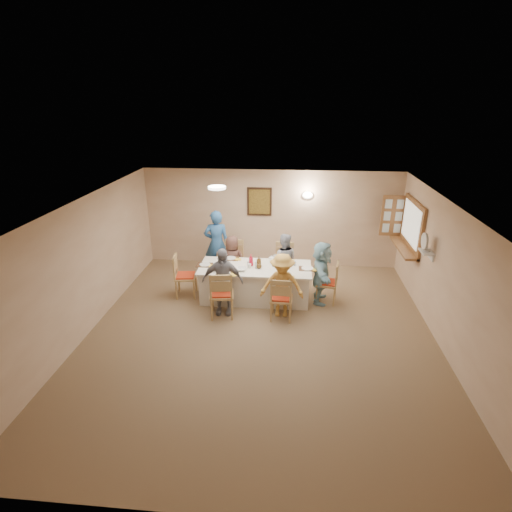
# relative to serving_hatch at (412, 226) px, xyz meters

# --- Properties ---
(ground) EXTENTS (7.00, 7.00, 0.00)m
(ground) POSITION_rel_serving_hatch_xyz_m (-3.21, -2.40, -1.50)
(ground) COLOR #836246
(room_walls) EXTENTS (7.00, 7.00, 7.00)m
(room_walls) POSITION_rel_serving_hatch_xyz_m (-3.21, -2.40, 0.01)
(room_walls) COLOR beige
(room_walls) RESTS_ON ground
(wall_picture) EXTENTS (0.62, 0.05, 0.72)m
(wall_picture) POSITION_rel_serving_hatch_xyz_m (-3.51, 1.06, 0.20)
(wall_picture) COLOR black
(wall_picture) RESTS_ON room_walls
(wall_sconce) EXTENTS (0.26, 0.09, 0.18)m
(wall_sconce) POSITION_rel_serving_hatch_xyz_m (-2.31, 1.04, 0.40)
(wall_sconce) COLOR white
(wall_sconce) RESTS_ON room_walls
(ceiling_light) EXTENTS (0.36, 0.36, 0.05)m
(ceiling_light) POSITION_rel_serving_hatch_xyz_m (-4.21, -0.90, 0.97)
(ceiling_light) COLOR white
(ceiling_light) RESTS_ON room_walls
(serving_hatch) EXTENTS (0.06, 1.50, 1.15)m
(serving_hatch) POSITION_rel_serving_hatch_xyz_m (0.00, 0.00, 0.00)
(serving_hatch) COLOR #966436
(serving_hatch) RESTS_ON room_walls
(hatch_sill) EXTENTS (0.30, 1.50, 0.05)m
(hatch_sill) POSITION_rel_serving_hatch_xyz_m (-0.12, 0.00, -0.53)
(hatch_sill) COLOR #966436
(hatch_sill) RESTS_ON room_walls
(shutter_door) EXTENTS (0.55, 0.04, 1.00)m
(shutter_door) POSITION_rel_serving_hatch_xyz_m (-0.26, 0.76, 0.00)
(shutter_door) COLOR #966436
(shutter_door) RESTS_ON room_walls
(fan_shelf) EXTENTS (0.22, 0.36, 0.03)m
(fan_shelf) POSITION_rel_serving_hatch_xyz_m (-0.08, -1.35, -0.10)
(fan_shelf) COLOR white
(fan_shelf) RESTS_ON room_walls
(desk_fan) EXTENTS (0.30, 0.30, 0.28)m
(desk_fan) POSITION_rel_serving_hatch_xyz_m (-0.11, -1.35, 0.05)
(desk_fan) COLOR #A5A5A8
(desk_fan) RESTS_ON fan_shelf
(dining_table) EXTENTS (2.41, 1.02, 0.76)m
(dining_table) POSITION_rel_serving_hatch_xyz_m (-3.44, -0.91, -1.12)
(dining_table) COLOR white
(dining_table) RESTS_ON ground
(chair_back_left) EXTENTS (0.51, 0.51, 1.02)m
(chair_back_left) POSITION_rel_serving_hatch_xyz_m (-4.04, -0.11, -0.99)
(chair_back_left) COLOR tan
(chair_back_left) RESTS_ON ground
(chair_back_right) EXTENTS (0.51, 0.51, 1.00)m
(chair_back_right) POSITION_rel_serving_hatch_xyz_m (-2.84, -0.11, -1.00)
(chair_back_right) COLOR tan
(chair_back_right) RESTS_ON ground
(chair_front_left) EXTENTS (0.55, 0.55, 1.02)m
(chair_front_left) POSITION_rel_serving_hatch_xyz_m (-4.04, -1.71, -0.99)
(chair_front_left) COLOR tan
(chair_front_left) RESTS_ON ground
(chair_front_right) EXTENTS (0.47, 0.47, 0.94)m
(chair_front_right) POSITION_rel_serving_hatch_xyz_m (-2.84, -1.71, -1.03)
(chair_front_right) COLOR tan
(chair_front_right) RESTS_ON ground
(chair_left_end) EXTENTS (0.52, 0.52, 0.98)m
(chair_left_end) POSITION_rel_serving_hatch_xyz_m (-4.99, -0.91, -1.01)
(chair_left_end) COLOR tan
(chair_left_end) RESTS_ON ground
(chair_right_end) EXTENTS (0.51, 0.51, 0.93)m
(chair_right_end) POSITION_rel_serving_hatch_xyz_m (-1.89, -0.91, -1.04)
(chair_right_end) COLOR tan
(chair_right_end) RESTS_ON ground
(diner_back_left) EXTENTS (0.71, 0.56, 1.21)m
(diner_back_left) POSITION_rel_serving_hatch_xyz_m (-4.04, -0.23, -0.90)
(diner_back_left) COLOR #52342C
(diner_back_left) RESTS_ON ground
(diner_back_right) EXTENTS (0.70, 0.58, 1.30)m
(diner_back_right) POSITION_rel_serving_hatch_xyz_m (-2.84, -0.23, -0.85)
(diner_back_right) COLOR #A1A5B7
(diner_back_right) RESTS_ON ground
(diner_front_left) EXTENTS (0.86, 0.40, 1.43)m
(diner_front_left) POSITION_rel_serving_hatch_xyz_m (-4.04, -1.59, -0.79)
(diner_front_left) COLOR gray
(diner_front_left) RESTS_ON ground
(diner_front_right) EXTENTS (0.90, 0.55, 1.35)m
(diner_front_right) POSITION_rel_serving_hatch_xyz_m (-2.84, -1.59, -0.83)
(diner_front_right) COLOR gold
(diner_front_right) RESTS_ON ground
(diner_right_end) EXTENTS (1.35, 0.62, 1.38)m
(diner_right_end) POSITION_rel_serving_hatch_xyz_m (-2.02, -0.91, -0.81)
(diner_right_end) COLOR #9FCEDC
(diner_right_end) RESTS_ON ground
(caregiver) EXTENTS (0.73, 0.58, 1.67)m
(caregiver) POSITION_rel_serving_hatch_xyz_m (-4.49, 0.24, -0.66)
(caregiver) COLOR #2F619F
(caregiver) RESTS_ON ground
(placemat_fl) EXTENTS (0.36, 0.26, 0.01)m
(placemat_fl) POSITION_rel_serving_hatch_xyz_m (-4.04, -1.33, -0.74)
(placemat_fl) COLOR #472B19
(placemat_fl) RESTS_ON dining_table
(plate_fl) EXTENTS (0.25, 0.25, 0.02)m
(plate_fl) POSITION_rel_serving_hatch_xyz_m (-4.04, -1.33, -0.73)
(plate_fl) COLOR white
(plate_fl) RESTS_ON dining_table
(napkin_fl) EXTENTS (0.15, 0.15, 0.01)m
(napkin_fl) POSITION_rel_serving_hatch_xyz_m (-3.86, -1.38, -0.73)
(napkin_fl) COLOR yellow
(napkin_fl) RESTS_ON dining_table
(placemat_fr) EXTENTS (0.35, 0.26, 0.01)m
(placemat_fr) POSITION_rel_serving_hatch_xyz_m (-2.84, -1.33, -0.74)
(placemat_fr) COLOR #472B19
(placemat_fr) RESTS_ON dining_table
(plate_fr) EXTENTS (0.25, 0.25, 0.02)m
(plate_fr) POSITION_rel_serving_hatch_xyz_m (-2.84, -1.33, -0.73)
(plate_fr) COLOR white
(plate_fr) RESTS_ON dining_table
(napkin_fr) EXTENTS (0.13, 0.13, 0.01)m
(napkin_fr) POSITION_rel_serving_hatch_xyz_m (-2.66, -1.38, -0.73)
(napkin_fr) COLOR yellow
(napkin_fr) RESTS_ON dining_table
(placemat_bl) EXTENTS (0.38, 0.28, 0.01)m
(placemat_bl) POSITION_rel_serving_hatch_xyz_m (-4.04, -0.49, -0.74)
(placemat_bl) COLOR #472B19
(placemat_bl) RESTS_ON dining_table
(plate_bl) EXTENTS (0.24, 0.24, 0.01)m
(plate_bl) POSITION_rel_serving_hatch_xyz_m (-4.04, -0.49, -0.73)
(plate_bl) COLOR white
(plate_bl) RESTS_ON dining_table
(napkin_bl) EXTENTS (0.13, 0.13, 0.01)m
(napkin_bl) POSITION_rel_serving_hatch_xyz_m (-3.86, -0.54, -0.73)
(napkin_bl) COLOR yellow
(napkin_bl) RESTS_ON dining_table
(placemat_br) EXTENTS (0.37, 0.28, 0.01)m
(placemat_br) POSITION_rel_serving_hatch_xyz_m (-2.84, -0.49, -0.74)
(placemat_br) COLOR #472B19
(placemat_br) RESTS_ON dining_table
(plate_br) EXTENTS (0.24, 0.24, 0.01)m
(plate_br) POSITION_rel_serving_hatch_xyz_m (-2.84, -0.49, -0.73)
(plate_br) COLOR white
(plate_br) RESTS_ON dining_table
(napkin_br) EXTENTS (0.15, 0.15, 0.01)m
(napkin_br) POSITION_rel_serving_hatch_xyz_m (-2.66, -0.54, -0.73)
(napkin_br) COLOR yellow
(napkin_br) RESTS_ON dining_table
(placemat_le) EXTENTS (0.37, 0.27, 0.01)m
(placemat_le) POSITION_rel_serving_hatch_xyz_m (-4.54, -0.91, -0.74)
(placemat_le) COLOR #472B19
(placemat_le) RESTS_ON dining_table
(plate_le) EXTENTS (0.24, 0.24, 0.01)m
(plate_le) POSITION_rel_serving_hatch_xyz_m (-4.54, -0.91, -0.73)
(plate_le) COLOR white
(plate_le) RESTS_ON dining_table
(napkin_le) EXTENTS (0.14, 0.14, 0.01)m
(napkin_le) POSITION_rel_serving_hatch_xyz_m (-4.36, -0.96, -0.73)
(napkin_le) COLOR yellow
(napkin_le) RESTS_ON dining_table
(placemat_re) EXTENTS (0.36, 0.27, 0.01)m
(placemat_re) POSITION_rel_serving_hatch_xyz_m (-2.32, -0.91, -0.74)
(placemat_re) COLOR #472B19
(placemat_re) RESTS_ON dining_table
(plate_re) EXTENTS (0.25, 0.25, 0.02)m
(plate_re) POSITION_rel_serving_hatch_xyz_m (-2.32, -0.91, -0.73)
(plate_re) COLOR white
(plate_re) RESTS_ON dining_table
(napkin_re) EXTENTS (0.15, 0.15, 0.01)m
(napkin_re) POSITION_rel_serving_hatch_xyz_m (-2.14, -0.96, -0.73)
(napkin_re) COLOR yellow
(napkin_re) RESTS_ON dining_table
(teacup_a) EXTENTS (0.16, 0.16, 0.09)m
(teacup_a) POSITION_rel_serving_hatch_xyz_m (-4.25, -1.23, -0.69)
(teacup_a) COLOR white
(teacup_a) RESTS_ON dining_table
(teacup_b) EXTENTS (0.11, 0.11, 0.08)m
(teacup_b) POSITION_rel_serving_hatch_xyz_m (-3.02, -0.40, -0.70)
(teacup_b) COLOR white
(teacup_b) RESTS_ON dining_table
(bowl_a) EXTENTS (0.26, 0.26, 0.06)m
(bowl_a) POSITION_rel_serving_hatch_xyz_m (-3.72, -1.13, -0.71)
(bowl_a) COLOR white
(bowl_a) RESTS_ON dining_table
(bowl_b) EXTENTS (0.26, 0.26, 0.06)m
(bowl_b) POSITION_rel_serving_hatch_xyz_m (-3.05, -0.63, -0.71)
(bowl_b) COLOR white
(bowl_b) RESTS_ON dining_table
(condiment_ketchup) EXTENTS (0.13, 0.13, 0.26)m
(condiment_ketchup) POSITION_rel_serving_hatch_xyz_m (-3.53, -0.86, -0.61)
(condiment_ketchup) COLOR red
(condiment_ketchup) RESTS_ON dining_table
(condiment_brown) EXTENTS (0.11, 0.11, 0.21)m
(condiment_brown) POSITION_rel_serving_hatch_xyz_m (-3.36, -0.82, -0.64)
(condiment_brown) COLOR #553916
(condiment_brown) RESTS_ON dining_table
(condiment_malt) EXTENTS (0.21, 0.21, 0.15)m
(condiment_malt) POSITION_rel_serving_hatch_xyz_m (-3.35, -0.98, -0.66)
(condiment_malt) COLOR #553916
(condiment_malt) RESTS_ON dining_table
(drinking_glass) EXTENTS (0.06, 0.06, 0.09)m
(drinking_glass) POSITION_rel_serving_hatch_xyz_m (-3.59, -0.86, -0.68)
(drinking_glass) COLOR silver
(drinking_glass) RESTS_ON dining_table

